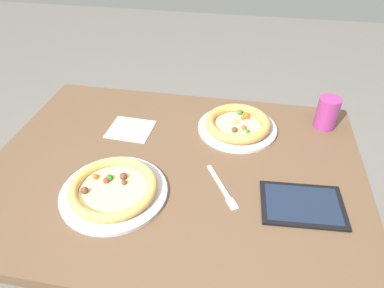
{
  "coord_description": "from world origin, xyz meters",
  "views": [
    {
      "loc": [
        0.22,
        -0.85,
        1.52
      ],
      "look_at": [
        0.04,
        0.09,
        0.78
      ],
      "focal_mm": 32.77,
      "sensor_mm": 36.0,
      "label": 1
    }
  ],
  "objects_px": {
    "pizza_near": "(113,189)",
    "fork": "(223,189)",
    "tablet": "(302,205)",
    "pizza_far": "(238,125)",
    "drink_cup_colored": "(327,113)"
  },
  "relations": [
    {
      "from": "tablet",
      "to": "fork",
      "type": "bearing_deg",
      "value": 173.75
    },
    {
      "from": "pizza_far",
      "to": "fork",
      "type": "relative_size",
      "value": 1.62
    },
    {
      "from": "fork",
      "to": "tablet",
      "type": "bearing_deg",
      "value": -6.25
    },
    {
      "from": "tablet",
      "to": "pizza_far",
      "type": "bearing_deg",
      "value": 121.77
    },
    {
      "from": "drink_cup_colored",
      "to": "tablet",
      "type": "relative_size",
      "value": 0.48
    },
    {
      "from": "pizza_near",
      "to": "fork",
      "type": "xyz_separation_m",
      "value": [
        0.32,
        0.08,
        -0.02
      ]
    },
    {
      "from": "pizza_far",
      "to": "drink_cup_colored",
      "type": "distance_m",
      "value": 0.34
    },
    {
      "from": "fork",
      "to": "tablet",
      "type": "xyz_separation_m",
      "value": [
        0.24,
        -0.03,
        0.0
      ]
    },
    {
      "from": "pizza_near",
      "to": "drink_cup_colored",
      "type": "distance_m",
      "value": 0.83
    },
    {
      "from": "fork",
      "to": "tablet",
      "type": "distance_m",
      "value": 0.24
    },
    {
      "from": "fork",
      "to": "pizza_near",
      "type": "bearing_deg",
      "value": -166.23
    },
    {
      "from": "pizza_far",
      "to": "drink_cup_colored",
      "type": "height_order",
      "value": "drink_cup_colored"
    },
    {
      "from": "pizza_far",
      "to": "pizza_near",
      "type": "bearing_deg",
      "value": -130.07
    },
    {
      "from": "fork",
      "to": "pizza_far",
      "type": "bearing_deg",
      "value": 86.69
    },
    {
      "from": "pizza_near",
      "to": "drink_cup_colored",
      "type": "relative_size",
      "value": 2.68
    }
  ]
}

